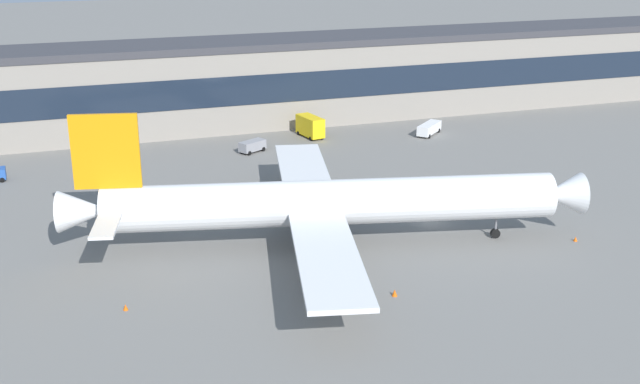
{
  "coord_description": "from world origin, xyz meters",
  "views": [
    {
      "loc": [
        -42.12,
        -81.53,
        35.09
      ],
      "look_at": [
        -13.75,
        1.13,
        5.0
      ],
      "focal_mm": 44.71,
      "sensor_mm": 36.0,
      "label": 1
    }
  ],
  "objects_px": {
    "follow_me_car": "(252,146)",
    "belt_loader": "(429,128)",
    "traffic_cone_0": "(126,307)",
    "traffic_cone_1": "(575,239)",
    "airliner": "(323,203)",
    "traffic_cone_2": "(395,293)",
    "stair_truck": "(310,126)"
  },
  "relations": [
    {
      "from": "follow_me_car",
      "to": "traffic_cone_1",
      "type": "distance_m",
      "value": 54.35
    },
    {
      "from": "belt_loader",
      "to": "traffic_cone_1",
      "type": "bearing_deg",
      "value": -96.4
    },
    {
      "from": "airliner",
      "to": "traffic_cone_2",
      "type": "relative_size",
      "value": 84.28
    },
    {
      "from": "traffic_cone_0",
      "to": "traffic_cone_2",
      "type": "bearing_deg",
      "value": -12.38
    },
    {
      "from": "follow_me_car",
      "to": "traffic_cone_0",
      "type": "xyz_separation_m",
      "value": [
        -24.66,
        -48.28,
        -0.79
      ]
    },
    {
      "from": "stair_truck",
      "to": "belt_loader",
      "type": "relative_size",
      "value": 1.04
    },
    {
      "from": "stair_truck",
      "to": "traffic_cone_1",
      "type": "relative_size",
      "value": 11.35
    },
    {
      "from": "traffic_cone_0",
      "to": "belt_loader",
      "type": "bearing_deg",
      "value": 41.18
    },
    {
      "from": "follow_me_car",
      "to": "stair_truck",
      "type": "bearing_deg",
      "value": 27.3
    },
    {
      "from": "airliner",
      "to": "traffic_cone_1",
      "type": "height_order",
      "value": "airliner"
    },
    {
      "from": "stair_truck",
      "to": "traffic_cone_2",
      "type": "xyz_separation_m",
      "value": [
        -10.98,
        -59.83,
        -1.63
      ]
    },
    {
      "from": "belt_loader",
      "to": "traffic_cone_2",
      "type": "relative_size",
      "value": 8.81
    },
    {
      "from": "stair_truck",
      "to": "follow_me_car",
      "type": "xyz_separation_m",
      "value": [
        -11.62,
        -6.0,
        -0.89
      ]
    },
    {
      "from": "follow_me_car",
      "to": "traffic_cone_0",
      "type": "distance_m",
      "value": 54.22
    },
    {
      "from": "traffic_cone_0",
      "to": "traffic_cone_1",
      "type": "distance_m",
      "value": 50.69
    },
    {
      "from": "stair_truck",
      "to": "traffic_cone_0",
      "type": "distance_m",
      "value": 65.31
    },
    {
      "from": "traffic_cone_0",
      "to": "follow_me_car",
      "type": "bearing_deg",
      "value": 62.95
    },
    {
      "from": "traffic_cone_1",
      "to": "traffic_cone_2",
      "type": "xyz_separation_m",
      "value": [
        -25.39,
        -6.13,
        0.07
      ]
    },
    {
      "from": "stair_truck",
      "to": "airliner",
      "type": "bearing_deg",
      "value": -106.41
    },
    {
      "from": "follow_me_car",
      "to": "traffic_cone_1",
      "type": "relative_size",
      "value": 8.52
    },
    {
      "from": "stair_truck",
      "to": "belt_loader",
      "type": "bearing_deg",
      "value": -14.59
    },
    {
      "from": "airliner",
      "to": "traffic_cone_1",
      "type": "bearing_deg",
      "value": -16.83
    },
    {
      "from": "stair_truck",
      "to": "follow_me_car",
      "type": "bearing_deg",
      "value": -152.7
    },
    {
      "from": "traffic_cone_0",
      "to": "traffic_cone_2",
      "type": "distance_m",
      "value": 25.9
    },
    {
      "from": "traffic_cone_0",
      "to": "traffic_cone_1",
      "type": "relative_size",
      "value": 1.07
    },
    {
      "from": "traffic_cone_0",
      "to": "traffic_cone_1",
      "type": "height_order",
      "value": "traffic_cone_0"
    },
    {
      "from": "traffic_cone_1",
      "to": "traffic_cone_2",
      "type": "relative_size",
      "value": 0.81
    },
    {
      "from": "airliner",
      "to": "traffic_cone_0",
      "type": "bearing_deg",
      "value": -158.63
    },
    {
      "from": "traffic_cone_0",
      "to": "traffic_cone_2",
      "type": "relative_size",
      "value": 0.86
    },
    {
      "from": "traffic_cone_1",
      "to": "traffic_cone_2",
      "type": "height_order",
      "value": "traffic_cone_2"
    },
    {
      "from": "follow_me_car",
      "to": "belt_loader",
      "type": "bearing_deg",
      "value": 1.51
    },
    {
      "from": "traffic_cone_0",
      "to": "airliner",
      "type": "bearing_deg",
      "value": 21.37
    }
  ]
}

